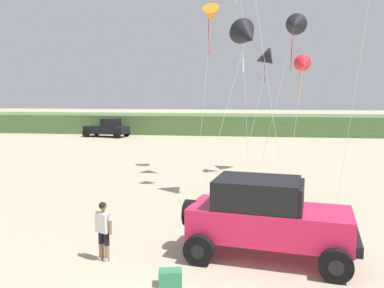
{
  "coord_description": "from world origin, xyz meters",
  "views": [
    {
      "loc": [
        1.85,
        -6.9,
        4.62
      ],
      "look_at": [
        0.17,
        4.99,
        3.13
      ],
      "focal_mm": 38.37,
      "sensor_mm": 36.0,
      "label": 1
    }
  ],
  "objects_px": {
    "person_watching": "(104,228)",
    "cooler_box": "(170,278)",
    "jeep": "(267,216)",
    "kite_red_delta": "(268,59)",
    "distant_pickup": "(107,128)",
    "kite_white_parafoil": "(303,65)",
    "kite_green_box": "(295,25)",
    "kite_purple_stunt": "(247,36)",
    "kite_yellow_diamond": "(211,15)"
  },
  "relations": [
    {
      "from": "person_watching",
      "to": "cooler_box",
      "type": "distance_m",
      "value": 2.54
    },
    {
      "from": "jeep",
      "to": "kite_red_delta",
      "type": "bearing_deg",
      "value": 88.0
    },
    {
      "from": "cooler_box",
      "to": "distant_pickup",
      "type": "bearing_deg",
      "value": 100.98
    },
    {
      "from": "cooler_box",
      "to": "kite_white_parafoil",
      "type": "relative_size",
      "value": 0.08
    },
    {
      "from": "kite_green_box",
      "to": "kite_red_delta",
      "type": "bearing_deg",
      "value": -152.15
    },
    {
      "from": "kite_red_delta",
      "to": "kite_purple_stunt",
      "type": "distance_m",
      "value": 5.5
    },
    {
      "from": "jeep",
      "to": "distant_pickup",
      "type": "height_order",
      "value": "jeep"
    },
    {
      "from": "cooler_box",
      "to": "kite_purple_stunt",
      "type": "distance_m",
      "value": 10.98
    },
    {
      "from": "kite_red_delta",
      "to": "kite_white_parafoil",
      "type": "distance_m",
      "value": 2.57
    },
    {
      "from": "kite_red_delta",
      "to": "kite_green_box",
      "type": "relative_size",
      "value": 0.79
    },
    {
      "from": "jeep",
      "to": "kite_yellow_diamond",
      "type": "bearing_deg",
      "value": 102.19
    },
    {
      "from": "distant_pickup",
      "to": "kite_green_box",
      "type": "bearing_deg",
      "value": -45.88
    },
    {
      "from": "jeep",
      "to": "person_watching",
      "type": "height_order",
      "value": "jeep"
    },
    {
      "from": "jeep",
      "to": "kite_red_delta",
      "type": "relative_size",
      "value": 0.7
    },
    {
      "from": "jeep",
      "to": "kite_white_parafoil",
      "type": "xyz_separation_m",
      "value": [
        2.06,
        9.84,
        4.82
      ]
    },
    {
      "from": "kite_white_parafoil",
      "to": "kite_yellow_diamond",
      "type": "height_order",
      "value": "kite_yellow_diamond"
    },
    {
      "from": "person_watching",
      "to": "kite_green_box",
      "type": "xyz_separation_m",
      "value": [
        6.35,
        13.36,
        7.44
      ]
    },
    {
      "from": "kite_purple_stunt",
      "to": "distant_pickup",
      "type": "bearing_deg",
      "value": 121.61
    },
    {
      "from": "kite_green_box",
      "to": "person_watching",
      "type": "bearing_deg",
      "value": -115.42
    },
    {
      "from": "jeep",
      "to": "kite_green_box",
      "type": "bearing_deg",
      "value": 81.47
    },
    {
      "from": "cooler_box",
      "to": "distant_pickup",
      "type": "xyz_separation_m",
      "value": [
        -13.13,
        32.49,
        0.75
      ]
    },
    {
      "from": "kite_red_delta",
      "to": "kite_green_box",
      "type": "height_order",
      "value": "kite_green_box"
    },
    {
      "from": "person_watching",
      "to": "kite_purple_stunt",
      "type": "xyz_separation_m",
      "value": [
        3.78,
        7.22,
        6.07
      ]
    },
    {
      "from": "kite_white_parafoil",
      "to": "kite_purple_stunt",
      "type": "distance_m",
      "value": 4.51
    },
    {
      "from": "kite_purple_stunt",
      "to": "kite_yellow_diamond",
      "type": "height_order",
      "value": "kite_yellow_diamond"
    },
    {
      "from": "person_watching",
      "to": "kite_yellow_diamond",
      "type": "distance_m",
      "value": 16.17
    },
    {
      "from": "distant_pickup",
      "to": "kite_red_delta",
      "type": "xyz_separation_m",
      "value": [
        15.9,
        -18.69,
        5.53
      ]
    },
    {
      "from": "person_watching",
      "to": "cooler_box",
      "type": "bearing_deg",
      "value": -30.0
    },
    {
      "from": "kite_yellow_diamond",
      "to": "jeep",
      "type": "bearing_deg",
      "value": -77.81
    },
    {
      "from": "distant_pickup",
      "to": "kite_purple_stunt",
      "type": "distance_m",
      "value": 28.89
    },
    {
      "from": "kite_yellow_diamond",
      "to": "distant_pickup",
      "type": "bearing_deg",
      "value": 126.03
    },
    {
      "from": "kite_white_parafoil",
      "to": "kite_yellow_diamond",
      "type": "relative_size",
      "value": 0.67
    },
    {
      "from": "cooler_box",
      "to": "kite_yellow_diamond",
      "type": "distance_m",
      "value": 17.52
    },
    {
      "from": "cooler_box",
      "to": "kite_red_delta",
      "type": "xyz_separation_m",
      "value": [
        2.77,
        13.8,
        6.27
      ]
    },
    {
      "from": "jeep",
      "to": "kite_yellow_diamond",
      "type": "distance_m",
      "value": 15.5
    },
    {
      "from": "kite_white_parafoil",
      "to": "kite_yellow_diamond",
      "type": "xyz_separation_m",
      "value": [
        -4.87,
        3.18,
        3.1
      ]
    },
    {
      "from": "jeep",
      "to": "kite_green_box",
      "type": "distance_m",
      "value": 14.57
    },
    {
      "from": "kite_red_delta",
      "to": "kite_white_parafoil",
      "type": "height_order",
      "value": "kite_red_delta"
    },
    {
      "from": "kite_green_box",
      "to": "kite_purple_stunt",
      "type": "distance_m",
      "value": 6.79
    },
    {
      "from": "person_watching",
      "to": "kite_yellow_diamond",
      "type": "height_order",
      "value": "kite_yellow_diamond"
    },
    {
      "from": "kite_green_box",
      "to": "kite_yellow_diamond",
      "type": "xyz_separation_m",
      "value": [
        -4.69,
        0.49,
        0.75
      ]
    },
    {
      "from": "kite_green_box",
      "to": "kite_yellow_diamond",
      "type": "bearing_deg",
      "value": 174.09
    },
    {
      "from": "jeep",
      "to": "kite_red_delta",
      "type": "distance_m",
      "value": 12.89
    },
    {
      "from": "distant_pickup",
      "to": "jeep",
      "type": "bearing_deg",
      "value": -63.04
    },
    {
      "from": "distant_pickup",
      "to": "cooler_box",
      "type": "bearing_deg",
      "value": -68.0
    },
    {
      "from": "jeep",
      "to": "kite_white_parafoil",
      "type": "bearing_deg",
      "value": 78.19
    },
    {
      "from": "jeep",
      "to": "person_watching",
      "type": "relative_size",
      "value": 2.99
    },
    {
      "from": "jeep",
      "to": "kite_white_parafoil",
      "type": "height_order",
      "value": "kite_white_parafoil"
    },
    {
      "from": "jeep",
      "to": "kite_red_delta",
      "type": "xyz_separation_m",
      "value": [
        0.41,
        11.76,
        5.26
      ]
    },
    {
      "from": "cooler_box",
      "to": "kite_green_box",
      "type": "relative_size",
      "value": 0.06
    }
  ]
}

